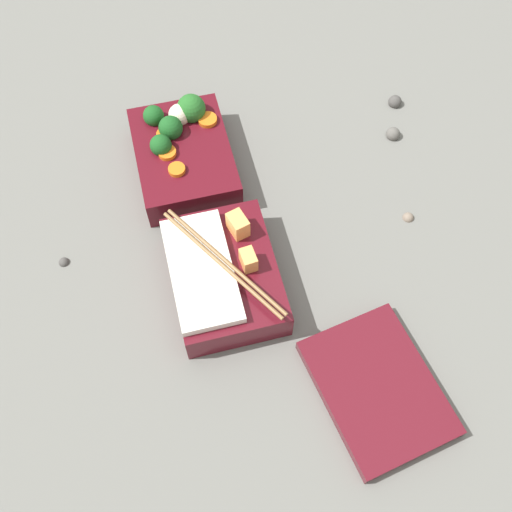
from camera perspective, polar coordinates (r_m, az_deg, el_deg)
The scene contains 8 objects.
ground_plane at distance 0.85m, azimuth -4.95°, elevation 3.00°, with size 3.00×3.00×0.00m, color slate.
bento_tray_vegetable at distance 0.89m, azimuth -6.99°, elevation 9.78°, with size 0.18×0.13×0.08m.
bento_tray_rice at distance 0.78m, azimuth -3.23°, elevation -1.79°, with size 0.19×0.13×0.08m.
bento_lid at distance 0.75m, azimuth 11.47°, elevation -12.21°, with size 0.18×0.13×0.02m, color #510F19.
pebble_0 at distance 1.01m, azimuth 13.09°, elevation 14.11°, with size 0.02×0.02×0.02m, color #474442.
pebble_1 at distance 0.96m, azimuth 12.91°, elevation 11.26°, with size 0.02×0.02×0.02m, color #595651.
pebble_2 at distance 0.88m, azimuth 14.33°, elevation 3.68°, with size 0.02×0.02×0.02m, color #7A6B5B.
pebble_3 at distance 0.85m, azimuth -17.87°, elevation -0.48°, with size 0.01×0.01×0.01m, color #474442.
Camera 1 is at (0.45, -0.04, 0.72)m, focal length 42.00 mm.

